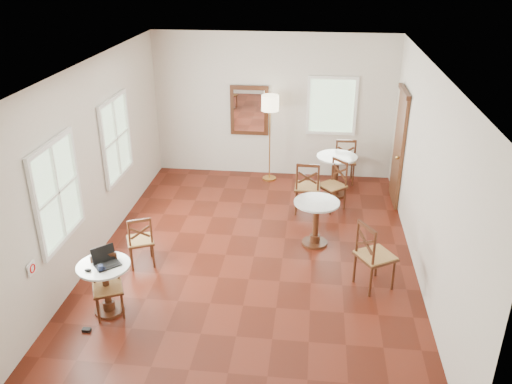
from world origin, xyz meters
TOP-DOWN VIEW (x-y plane):
  - ground at (0.00, 0.00)m, footprint 7.00×7.00m
  - room_shell at (-0.06, 0.27)m, footprint 5.02×7.02m
  - cafe_table_near at (-1.78, -1.61)m, footprint 0.70×0.70m
  - cafe_table_mid at (0.96, 0.52)m, footprint 0.74×0.74m
  - cafe_table_back at (1.33, 2.50)m, footprint 0.79×0.79m
  - chair_near_a at (-1.70, -0.42)m, footprint 0.52×0.52m
  - chair_near_b at (-1.76, -1.63)m, footprint 0.51×0.51m
  - chair_mid_a at (0.79, 1.70)m, footprint 0.47×0.47m
  - chair_mid_b at (1.79, -0.61)m, footprint 0.66×0.66m
  - chair_back_a at (1.51, 3.16)m, footprint 0.47×0.47m
  - chair_back_b at (1.26, 1.90)m, footprint 0.62×0.62m
  - floor_lamp at (-0.04, 3.15)m, footprint 0.35×0.35m
  - laptop at (-1.76, -1.58)m, footprint 0.40×0.40m
  - mouse at (-1.92, -1.77)m, footprint 0.10×0.07m
  - navy_mug at (-1.75, -1.75)m, footprint 0.10×0.07m
  - water_glass at (-1.77, -1.76)m, footprint 0.06×0.06m
  - power_adapter at (-1.93, -2.05)m, footprint 0.11×0.06m

SIDE VIEW (x-z plane):
  - ground at x=0.00m, z-range 0.00..0.00m
  - power_adapter at x=-1.93m, z-range 0.00..0.04m
  - chair_near_b at x=-1.76m, z-range 0.00..0.83m
  - chair_near_a at x=-1.70m, z-range 0.00..0.86m
  - cafe_table_near at x=-1.78m, z-range 0.09..0.82m
  - chair_back_b at x=1.26m, z-range 0.00..0.95m
  - cafe_table_mid at x=0.96m, z-range 0.09..0.87m
  - chair_back_a at x=1.51m, z-range 0.00..0.99m
  - chair_mid_a at x=0.79m, z-range 0.00..1.01m
  - cafe_table_back at x=1.33m, z-range 0.10..0.93m
  - chair_mid_b at x=1.79m, z-range 0.00..1.03m
  - mouse at x=-1.92m, z-range 0.74..0.77m
  - navy_mug at x=-1.75m, z-range 0.74..0.82m
  - water_glass at x=-1.77m, z-range 0.74..0.84m
  - laptop at x=-1.76m, z-range 0.68..0.90m
  - floor_lamp at x=-0.04m, z-range 0.63..2.45m
  - room_shell at x=-0.06m, z-range 0.38..3.39m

